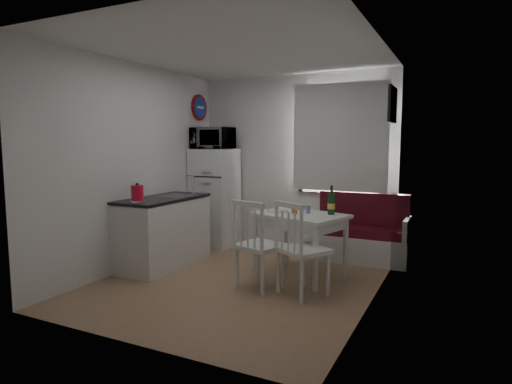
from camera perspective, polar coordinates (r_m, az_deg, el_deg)
floor at (r=5.07m, az=-2.21°, el=-11.82°), size 3.00×3.50×0.02m
ceiling at (r=4.92m, az=-2.35°, el=18.32°), size 3.00×3.50×0.02m
wall_back at (r=6.41m, az=5.16°, el=3.85°), size 3.00×0.02×2.60m
wall_front at (r=3.39m, az=-16.45°, el=1.30°), size 3.00×0.02×2.60m
wall_left at (r=5.69m, az=-15.74°, el=3.30°), size 0.02×3.50×2.60m
wall_right at (r=4.32m, az=15.55°, el=2.39°), size 0.02×3.50×2.60m
window at (r=6.16m, az=11.23°, el=6.67°), size 1.22×0.06×1.47m
curtain at (r=6.10m, az=11.07°, el=7.15°), size 1.35×0.02×1.50m
kitchen_counter at (r=5.72m, az=-12.18°, el=-5.13°), size 0.62×1.32×1.16m
wall_sign at (r=6.84m, az=-7.51°, el=11.11°), size 0.03×0.40×0.40m
picture_frame at (r=5.42m, az=17.70°, el=11.04°), size 0.04×0.52×0.42m
bench at (r=6.02m, az=13.71°, el=-6.06°), size 1.28×0.49×0.92m
dining_table at (r=5.10m, az=5.85°, el=-3.83°), size 1.19×0.99×0.77m
chair_left at (r=4.61m, az=0.01°, el=-5.82°), size 0.57×0.56×0.53m
chair_right at (r=4.41m, az=5.88°, el=-6.28°), size 0.63×0.64×0.54m
fridge at (r=6.67m, az=-5.49°, el=-0.77°), size 0.60×0.60×1.51m
microwave at (r=6.57m, az=-5.81°, el=7.14°), size 0.60×0.40×0.33m
kettle at (r=5.19m, az=-15.54°, el=-0.15°), size 0.17×0.17×0.23m
wine_bottle at (r=5.05m, az=10.01°, el=-1.06°), size 0.09×0.09×0.34m
drinking_glass_orange at (r=5.05m, az=5.14°, el=-2.30°), size 0.07×0.07×0.11m
drinking_glass_blue at (r=5.10m, az=6.91°, el=-2.32°), size 0.06×0.06×0.09m
plate at (r=5.22m, az=2.84°, el=-2.51°), size 0.26×0.26×0.02m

